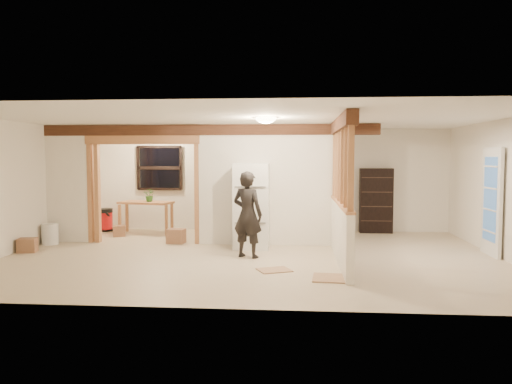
# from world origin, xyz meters

# --- Properties ---
(floor) EXTENTS (9.00, 6.50, 0.01)m
(floor) POSITION_xyz_m (0.00, 0.00, -0.01)
(floor) COLOR #C0AD8E
(floor) RESTS_ON ground
(ceiling) EXTENTS (9.00, 6.50, 0.01)m
(ceiling) POSITION_xyz_m (0.00, 0.00, 2.50)
(ceiling) COLOR white
(wall_back) EXTENTS (9.00, 0.01, 2.50)m
(wall_back) POSITION_xyz_m (0.00, 3.25, 1.25)
(wall_back) COLOR silver
(wall_back) RESTS_ON floor
(wall_front) EXTENTS (9.00, 0.01, 2.50)m
(wall_front) POSITION_xyz_m (0.00, -3.25, 1.25)
(wall_front) COLOR silver
(wall_front) RESTS_ON floor
(wall_left) EXTENTS (0.01, 6.50, 2.50)m
(wall_left) POSITION_xyz_m (-4.50, 0.00, 1.25)
(wall_left) COLOR silver
(wall_left) RESTS_ON floor
(wall_right) EXTENTS (0.01, 6.50, 2.50)m
(wall_right) POSITION_xyz_m (4.50, 0.00, 1.25)
(wall_right) COLOR silver
(wall_right) RESTS_ON floor
(partition_left_stub) EXTENTS (0.90, 0.12, 2.50)m
(partition_left_stub) POSITION_xyz_m (-4.05, 1.20, 1.25)
(partition_left_stub) COLOR white
(partition_left_stub) RESTS_ON floor
(partition_center) EXTENTS (2.80, 0.12, 2.50)m
(partition_center) POSITION_xyz_m (0.20, 1.20, 1.25)
(partition_center) COLOR white
(partition_center) RESTS_ON floor
(doorway_frame) EXTENTS (2.46, 0.14, 2.20)m
(doorway_frame) POSITION_xyz_m (-2.40, 1.20, 1.10)
(doorway_frame) COLOR #B5794C
(doorway_frame) RESTS_ON floor
(header_beam_back) EXTENTS (7.00, 0.18, 0.22)m
(header_beam_back) POSITION_xyz_m (-1.00, 1.20, 2.38)
(header_beam_back) COLOR #4C2A1A
(header_beam_back) RESTS_ON ceiling
(header_beam_right) EXTENTS (0.18, 3.30, 0.22)m
(header_beam_right) POSITION_xyz_m (1.60, -0.40, 2.38)
(header_beam_right) COLOR #4C2A1A
(header_beam_right) RESTS_ON ceiling
(pony_wall) EXTENTS (0.12, 3.20, 1.00)m
(pony_wall) POSITION_xyz_m (1.60, -0.40, 0.50)
(pony_wall) COLOR white
(pony_wall) RESTS_ON floor
(stud_partition) EXTENTS (0.14, 3.20, 1.32)m
(stud_partition) POSITION_xyz_m (1.60, -0.40, 1.66)
(stud_partition) COLOR #B5794C
(stud_partition) RESTS_ON pony_wall
(window_back) EXTENTS (1.12, 0.10, 1.10)m
(window_back) POSITION_xyz_m (-2.60, 3.17, 1.55)
(window_back) COLOR black
(window_back) RESTS_ON wall_back
(french_door) EXTENTS (0.12, 0.86, 2.00)m
(french_door) POSITION_xyz_m (4.42, 0.40, 1.00)
(french_door) COLOR white
(french_door) RESTS_ON floor
(ceiling_dome_main) EXTENTS (0.36, 0.36, 0.16)m
(ceiling_dome_main) POSITION_xyz_m (0.30, -0.50, 2.48)
(ceiling_dome_main) COLOR #FFEABF
(ceiling_dome_main) RESTS_ON ceiling
(ceiling_dome_util) EXTENTS (0.32, 0.32, 0.14)m
(ceiling_dome_util) POSITION_xyz_m (-2.50, 2.30, 2.48)
(ceiling_dome_util) COLOR #FFEABF
(ceiling_dome_util) RESTS_ON ceiling
(hanging_bulb) EXTENTS (0.07, 0.07, 0.07)m
(hanging_bulb) POSITION_xyz_m (-2.00, 1.60, 2.18)
(hanging_bulb) COLOR #FFD88C
(hanging_bulb) RESTS_ON ceiling
(refrigerator) EXTENTS (0.70, 0.68, 1.70)m
(refrigerator) POSITION_xyz_m (-0.06, 0.80, 0.85)
(refrigerator) COLOR silver
(refrigerator) RESTS_ON floor
(woman) EXTENTS (0.67, 0.57, 1.57)m
(woman) POSITION_xyz_m (-0.05, -0.16, 0.78)
(woman) COLOR black
(woman) RESTS_ON floor
(work_table) EXTENTS (1.32, 0.85, 0.77)m
(work_table) POSITION_xyz_m (-2.74, 2.47, 0.38)
(work_table) COLOR #B5794C
(work_table) RESTS_ON floor
(potted_plant) EXTENTS (0.34, 0.32, 0.31)m
(potted_plant) POSITION_xyz_m (-2.63, 2.42, 0.92)
(potted_plant) COLOR #2A702F
(potted_plant) RESTS_ON work_table
(shop_vac) EXTENTS (0.47, 0.47, 0.57)m
(shop_vac) POSITION_xyz_m (-3.88, 2.77, 0.28)
(shop_vac) COLOR #B40E11
(shop_vac) RESTS_ON floor
(bookshelf) EXTENTS (0.78, 0.26, 1.55)m
(bookshelf) POSITION_xyz_m (2.73, 3.05, 0.78)
(bookshelf) COLOR black
(bookshelf) RESTS_ON floor
(bucket) EXTENTS (0.37, 0.37, 0.43)m
(bucket) POSITION_xyz_m (-4.30, 0.86, 0.22)
(bucket) COLOR silver
(bucket) RESTS_ON floor
(box_util_a) EXTENTS (0.39, 0.34, 0.30)m
(box_util_a) POSITION_xyz_m (-1.71, 1.21, 0.15)
(box_util_a) COLOR #916346
(box_util_a) RESTS_ON floor
(box_util_b) EXTENTS (0.35, 0.35, 0.25)m
(box_util_b) POSITION_xyz_m (-3.24, 2.02, 0.12)
(box_util_b) COLOR #916346
(box_util_b) RESTS_ON floor
(box_front) EXTENTS (0.38, 0.34, 0.27)m
(box_front) POSITION_xyz_m (-4.30, -0.02, 0.13)
(box_front) COLOR #916346
(box_front) RESTS_ON floor
(floor_panel_near) EXTENTS (0.61, 0.61, 0.02)m
(floor_panel_near) POSITION_xyz_m (1.37, -1.65, 0.01)
(floor_panel_near) COLOR tan
(floor_panel_near) RESTS_ON floor
(floor_panel_far) EXTENTS (0.62, 0.57, 0.02)m
(floor_panel_far) POSITION_xyz_m (0.48, -1.17, 0.01)
(floor_panel_far) COLOR tan
(floor_panel_far) RESTS_ON floor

